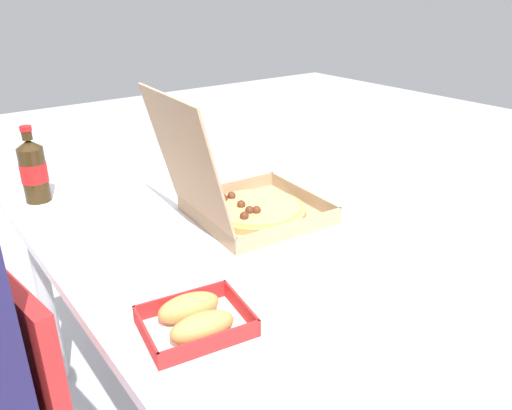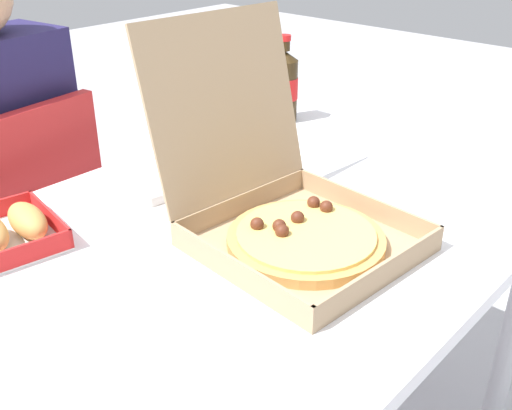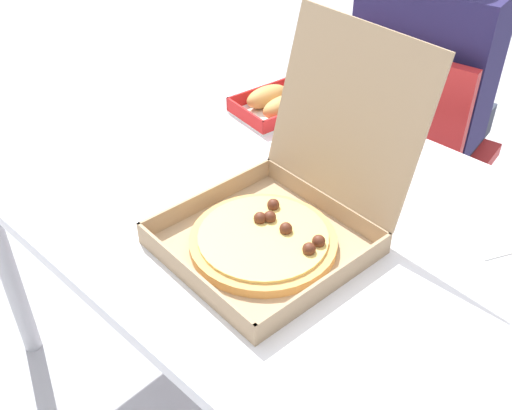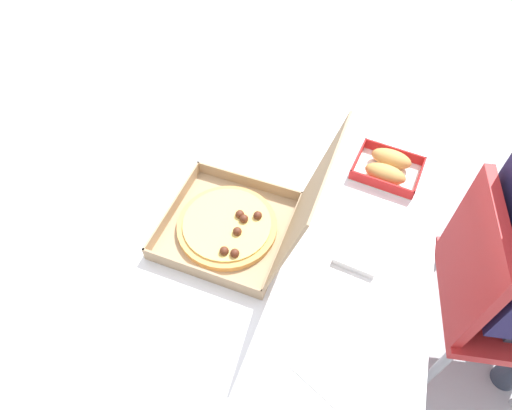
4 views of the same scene
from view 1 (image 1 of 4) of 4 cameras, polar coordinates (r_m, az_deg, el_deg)
name	(u,v)px [view 1 (image 1 of 4)]	position (r m, az deg, el deg)	size (l,w,h in m)	color
dining_table	(241,268)	(1.26, -1.72, -7.18)	(1.40, 0.83, 0.70)	white
pizza_box_open	(244,202)	(1.33, -1.36, 0.39)	(0.36, 0.43, 0.36)	tan
bread_side_box	(195,319)	(0.93, -6.95, -12.89)	(0.18, 0.21, 0.06)	white
cola_bottle	(34,170)	(1.57, -24.14, 3.66)	(0.07, 0.07, 0.22)	#33230F
paper_menu	(95,218)	(1.42, -17.98, -1.46)	(0.21, 0.15, 0.00)	white
napkin_pile	(141,254)	(1.19, -13.05, -5.52)	(0.11, 0.11, 0.02)	white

